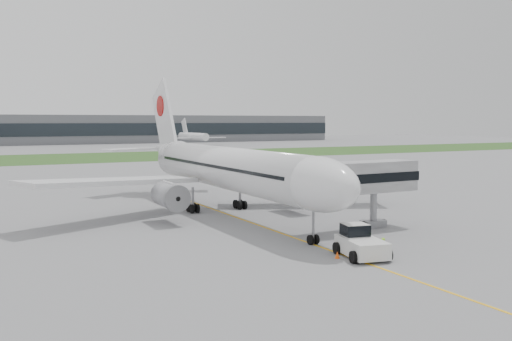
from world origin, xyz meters
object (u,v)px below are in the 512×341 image
pushback_tug (360,242)px  ground_crew_near (382,248)px  jet_bridge (347,179)px  airliner (224,167)px

pushback_tug → ground_crew_near: size_ratio=3.24×
jet_bridge → ground_crew_near: size_ratio=9.23×
airliner → ground_crew_near: bearing=-85.3°
airliner → ground_crew_near: airliner is taller
airliner → jet_bridge: size_ratio=3.45×
jet_bridge → ground_crew_near: 12.02m
pushback_tug → jet_bridge: bearing=71.9°
pushback_tug → jet_bridge: jet_bridge is taller
pushback_tug → jet_bridge: 11.27m
airliner → jet_bridge: (6.22, -16.45, -0.30)m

